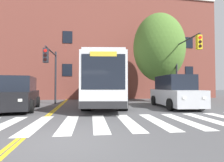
% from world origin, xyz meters
% --- Properties ---
extents(ground_plane, '(120.00, 120.00, 0.00)m').
position_xyz_m(ground_plane, '(0.00, 0.00, 0.00)').
color(ground_plane, '#4C4C4F').
extents(crosswalk, '(16.80, 4.33, 0.01)m').
position_xyz_m(crosswalk, '(0.65, 2.33, 0.00)').
color(crosswalk, white).
rests_on(crosswalk, ground).
extents(lane_line_yellow_inner, '(0.12, 36.00, 0.01)m').
position_xyz_m(lane_line_yellow_inner, '(-1.27, 16.33, 0.00)').
color(lane_line_yellow_inner, gold).
rests_on(lane_line_yellow_inner, ground).
extents(lane_line_yellow_outer, '(0.12, 36.00, 0.01)m').
position_xyz_m(lane_line_yellow_outer, '(-1.11, 16.33, 0.00)').
color(lane_line_yellow_outer, gold).
rests_on(lane_line_yellow_outer, ground).
extents(city_bus, '(4.15, 12.31, 3.51)m').
position_xyz_m(city_bus, '(2.45, 9.47, 1.92)').
color(city_bus, white).
rests_on(city_bus, ground).
extents(car_black_near_lane, '(2.62, 5.02, 2.13)m').
position_xyz_m(car_black_near_lane, '(-3.44, 6.92, 1.01)').
color(car_black_near_lane, black).
rests_on(car_black_near_lane, ground).
extents(car_silver_far_lane, '(2.59, 5.29, 2.29)m').
position_xyz_m(car_silver_far_lane, '(7.09, 6.70, 1.08)').
color(car_silver_far_lane, '#B7BABF').
rests_on(car_silver_far_lane, ground).
extents(car_tan_behind_bus, '(2.25, 4.24, 1.75)m').
position_xyz_m(car_tan_behind_bus, '(1.25, 17.85, 0.81)').
color(car_tan_behind_bus, tan).
rests_on(car_tan_behind_bus, ground).
extents(traffic_light_near_corner, '(0.57, 3.79, 5.67)m').
position_xyz_m(traffic_light_near_corner, '(8.78, 8.04, 3.81)').
color(traffic_light_near_corner, '#28282D').
rests_on(traffic_light_near_corner, ground).
extents(traffic_light_overhead, '(0.39, 3.76, 4.57)m').
position_xyz_m(traffic_light_overhead, '(-1.85, 9.27, 3.12)').
color(traffic_light_overhead, '#28282D').
rests_on(traffic_light_overhead, ground).
extents(street_tree_curbside_large, '(5.34, 5.00, 8.76)m').
position_xyz_m(street_tree_curbside_large, '(8.03, 11.27, 5.35)').
color(street_tree_curbside_large, brown).
rests_on(street_tree_curbside_large, ground).
extents(building_facade, '(38.19, 7.01, 13.54)m').
position_xyz_m(building_facade, '(-1.19, 18.95, 6.78)').
color(building_facade, brown).
rests_on(building_facade, ground).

